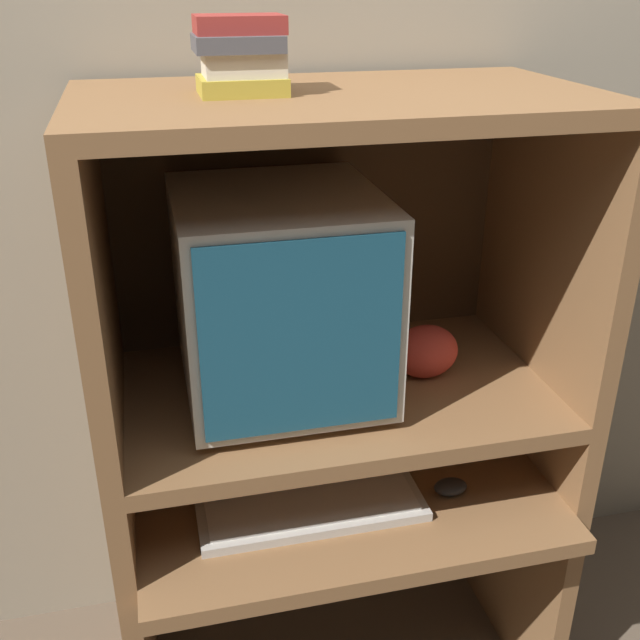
# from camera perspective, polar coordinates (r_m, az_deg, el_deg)

# --- Properties ---
(wall_back) EXTENTS (6.00, 0.06, 2.60)m
(wall_back) POSITION_cam_1_polar(r_m,az_deg,el_deg) (1.79, -1.54, 14.14)
(wall_back) COLOR gray
(wall_back) RESTS_ON ground_plane
(desk_base) EXTENTS (0.98, 0.65, 0.60)m
(desk_base) POSITION_cam_1_polar(r_m,az_deg,el_deg) (1.86, 1.48, -17.08)
(desk_base) COLOR brown
(desk_base) RESTS_ON ground_plane
(desk_monitor_shelf) EXTENTS (0.98, 0.57, 0.22)m
(desk_monitor_shelf) POSITION_cam_1_polar(r_m,az_deg,el_deg) (1.67, 1.18, -6.45)
(desk_monitor_shelf) COLOR brown
(desk_monitor_shelf) RESTS_ON desk_base
(hutch_upper) EXTENTS (0.98, 0.57, 0.62)m
(hutch_upper) POSITION_cam_1_polar(r_m,az_deg,el_deg) (1.51, 1.01, 9.29)
(hutch_upper) COLOR brown
(hutch_upper) RESTS_ON desk_monitor_shelf
(crt_monitor) EXTENTS (0.41, 0.45, 0.43)m
(crt_monitor) POSITION_cam_1_polar(r_m,az_deg,el_deg) (1.53, -3.10, 1.97)
(crt_monitor) COLOR beige
(crt_monitor) RESTS_ON desk_monitor_shelf
(keyboard) EXTENTS (0.48, 0.16, 0.03)m
(keyboard) POSITION_cam_1_polar(r_m,az_deg,el_deg) (1.62, -0.60, -14.27)
(keyboard) COLOR beige
(keyboard) RESTS_ON desk_base
(mouse) EXTENTS (0.07, 0.05, 0.03)m
(mouse) POSITION_cam_1_polar(r_m,az_deg,el_deg) (1.70, 9.91, -12.41)
(mouse) COLOR #28282B
(mouse) RESTS_ON desk_base
(snack_bag) EXTENTS (0.15, 0.11, 0.12)m
(snack_bag) POSITION_cam_1_polar(r_m,az_deg,el_deg) (1.67, 8.05, -2.38)
(snack_bag) COLOR #BC382D
(snack_bag) RESTS_ON desk_monitor_shelf
(book_stack) EXTENTS (0.16, 0.13, 0.13)m
(book_stack) POSITION_cam_1_polar(r_m,az_deg,el_deg) (1.41, -6.07, 19.38)
(book_stack) COLOR gold
(book_stack) RESTS_ON hutch_upper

